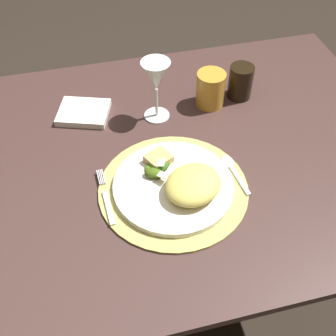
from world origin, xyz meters
name	(u,v)px	position (x,y,z in m)	size (l,w,h in m)	color
ground_plane	(177,288)	(0.00, 0.00, 0.00)	(6.00, 6.00, 0.00)	black
dining_table	(179,194)	(0.00, 0.00, 0.55)	(1.16, 0.87, 0.71)	#412B28
placemat	(173,189)	(-0.05, -0.11, 0.72)	(0.34, 0.34, 0.01)	tan
dinner_plate	(173,186)	(-0.05, -0.11, 0.73)	(0.27, 0.27, 0.01)	white
pasta_serving	(193,184)	(-0.01, -0.14, 0.76)	(0.13, 0.11, 0.05)	#E0CD5D
salad_greens	(157,168)	(-0.07, -0.07, 0.74)	(0.07, 0.08, 0.03)	#305C1B
bread_piece	(159,159)	(-0.07, -0.04, 0.74)	(0.05, 0.05, 0.02)	tan
fork	(106,199)	(-0.20, -0.11, 0.72)	(0.02, 0.16, 0.00)	silver
spoon	(232,168)	(0.10, -0.09, 0.72)	(0.03, 0.13, 0.01)	silver
napkin	(84,112)	(-0.22, 0.20, 0.72)	(0.13, 0.11, 0.02)	white
wine_glass	(156,78)	(-0.03, 0.15, 0.84)	(0.07, 0.07, 0.17)	silver
amber_tumbler	(210,89)	(0.13, 0.16, 0.76)	(0.08, 0.08, 0.10)	gold
dark_tumbler	(240,82)	(0.22, 0.18, 0.76)	(0.07, 0.07, 0.09)	black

